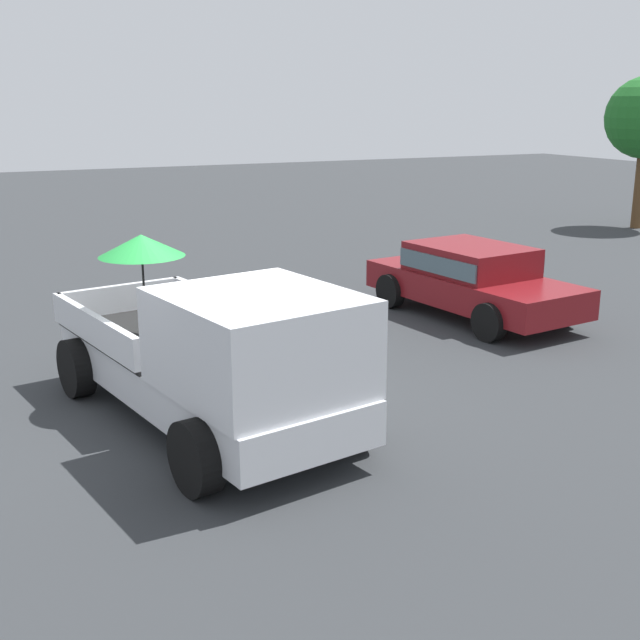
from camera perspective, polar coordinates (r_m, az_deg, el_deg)
name	(u,v)px	position (r m, az deg, el deg)	size (l,w,h in m)	color
ground_plane	(203,419)	(10.36, -8.29, -6.96)	(80.00, 80.00, 0.00)	#2D3033
pickup_truck_main	(217,356)	(9.65, -7.31, -2.54)	(5.30, 2.95, 2.25)	black
parked_sedan_far	(472,277)	(15.15, 10.71, 3.01)	(4.48, 2.37, 1.33)	black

